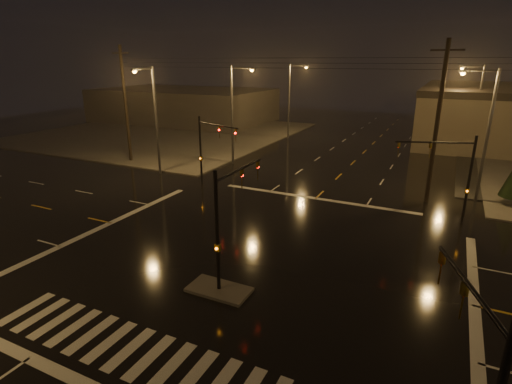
{
  "coord_description": "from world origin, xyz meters",
  "views": [
    {
      "loc": [
        8.9,
        -18.22,
        10.55
      ],
      "look_at": [
        -1.06,
        2.23,
        3.0
      ],
      "focal_mm": 28.0,
      "sensor_mm": 36.0,
      "label": 1
    }
  ],
  "objects": [
    {
      "name": "commercial_block",
      "position": [
        -35.0,
        42.0,
        2.8
      ],
      "size": [
        30.0,
        18.0,
        5.6
      ],
      "primitive_type": "cube",
      "color": "#3D3835",
      "rests_on": "ground"
    },
    {
      "name": "crosswalk",
      "position": [
        0.0,
        -9.0,
        0.01
      ],
      "size": [
        15.0,
        2.6,
        0.01
      ],
      "primitive_type": "cube",
      "color": "beige",
      "rests_on": "ground"
    },
    {
      "name": "sidewalk_nw",
      "position": [
        -30.0,
        30.0,
        0.06
      ],
      "size": [
        36.0,
        36.0,
        0.12
      ],
      "primitive_type": "cube",
      "color": "#43403C",
      "rests_on": "ground"
    },
    {
      "name": "utility_pole_1",
      "position": [
        8.0,
        14.0,
        6.13
      ],
      "size": [
        2.2,
        0.32,
        12.0
      ],
      "color": "black",
      "rests_on": "ground"
    },
    {
      "name": "signal_mast_ne",
      "position": [
        9.5,
        10.14,
        3.79
      ],
      "size": [
        4.84,
        1.86,
        6.0
      ],
      "color": "black",
      "rests_on": "ground"
    },
    {
      "name": "ground",
      "position": [
        0.0,
        0.0,
        0.0
      ],
      "size": [
        140.0,
        140.0,
        0.0
      ],
      "primitive_type": "plane",
      "color": "black",
      "rests_on": "ground"
    },
    {
      "name": "streetlight_1",
      "position": [
        -11.18,
        18.0,
        5.8
      ],
      "size": [
        2.77,
        0.32,
        10.0
      ],
      "color": "#38383A",
      "rests_on": "ground"
    },
    {
      "name": "streetlight_3",
      "position": [
        11.18,
        16.0,
        5.8
      ],
      "size": [
        2.77,
        0.32,
        10.0
      ],
      "color": "#38383A",
      "rests_on": "ground"
    },
    {
      "name": "utility_pole_0",
      "position": [
        -22.0,
        14.0,
        6.13
      ],
      "size": [
        2.2,
        0.32,
        12.0
      ],
      "color": "black",
      "rests_on": "ground"
    },
    {
      "name": "signal_mast_nw",
      "position": [
        -9.5,
        10.14,
        3.79
      ],
      "size": [
        4.84,
        1.86,
        6.0
      ],
      "color": "black",
      "rests_on": "ground"
    },
    {
      "name": "streetlight_5",
      "position": [
        -16.0,
        11.18,
        5.8
      ],
      "size": [
        0.32,
        2.77,
        10.0
      ],
      "color": "#38383A",
      "rests_on": "ground"
    },
    {
      "name": "median_island",
      "position": [
        0.0,
        -4.0,
        0.07
      ],
      "size": [
        3.0,
        1.6,
        0.15
      ],
      "primitive_type": "cube",
      "color": "#43403C",
      "rests_on": "ground"
    },
    {
      "name": "stop_bar_far",
      "position": [
        0.0,
        11.0,
        0.01
      ],
      "size": [
        16.0,
        0.5,
        0.01
      ],
      "primitive_type": "cube",
      "color": "beige",
      "rests_on": "ground"
    },
    {
      "name": "signal_mast_median",
      "position": [
        0.0,
        -3.07,
        3.75
      ],
      "size": [
        0.25,
        4.59,
        6.0
      ],
      "color": "black",
      "rests_on": "ground"
    },
    {
      "name": "streetlight_4",
      "position": [
        11.18,
        36.0,
        5.8
      ],
      "size": [
        2.77,
        0.32,
        10.0
      ],
      "color": "#38383A",
      "rests_on": "ground"
    },
    {
      "name": "streetlight_2",
      "position": [
        -11.18,
        34.0,
        5.8
      ],
      "size": [
        2.77,
        0.32,
        10.0
      ],
      "color": "#38383A",
      "rests_on": "ground"
    }
  ]
}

